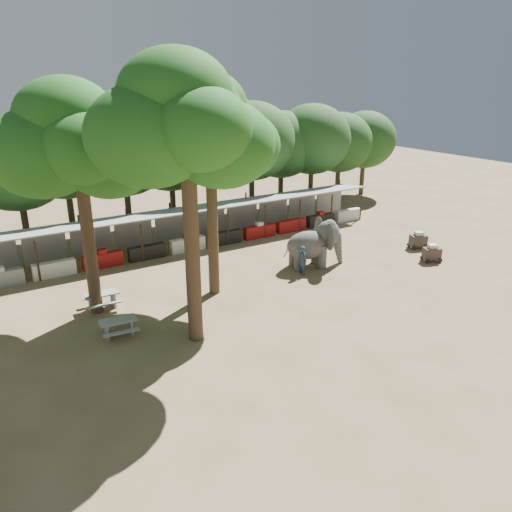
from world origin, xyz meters
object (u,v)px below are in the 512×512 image
yard_tree_center (181,124)px  picnic_table_near (118,325)px  elephant (315,244)px  handler (303,260)px  yard_tree_left (73,142)px  cart_front (432,253)px  yard_tree_back (205,129)px  cart_back (418,240)px  picnic_table_far (102,299)px

yard_tree_center → picnic_table_near: yard_tree_center is taller
elephant → handler: bearing=-139.1°
yard_tree_left → picnic_table_near: size_ratio=6.39×
yard_tree_left → cart_front: yard_tree_left is taller
yard_tree_left → cart_front: 21.68m
yard_tree_left → yard_tree_back: yard_tree_back is taller
handler → cart_front: bearing=-106.0°
cart_back → picnic_table_near: bearing=-154.6°
yard_tree_center → picnic_table_far: yard_tree_center is taller
yard_tree_left → picnic_table_near: bearing=-84.3°
yard_tree_left → picnic_table_near: (0.32, -3.16, -7.68)m
handler → picnic_table_near: 11.51m
yard_tree_back → elephant: (7.13, 0.11, -7.11)m
yard_tree_back → elephant: bearing=0.9°
picnic_table_near → cart_front: 19.57m
yard_tree_center → cart_back: (18.15, 3.07, -8.64)m
yard_tree_left → yard_tree_back: bearing=-9.5°
picnic_table_near → cart_front: cart_front is taller
elephant → picnic_table_near: size_ratio=2.24×
picnic_table_near → cart_front: bearing=2.7°
handler → picnic_table_far: (-11.23, 1.60, -0.33)m
yard_tree_back → elephant: 10.07m
yard_tree_center → yard_tree_back: bearing=53.1°
cart_front → cart_back: size_ratio=0.96×
handler → picnic_table_far: bearing=83.3°
yard_tree_center → yard_tree_back: yard_tree_center is taller
elephant → cart_back: size_ratio=2.79×
yard_tree_center → handler: size_ratio=6.93×
yard_tree_left → yard_tree_center: (3.00, -5.00, 1.01)m
yard_tree_center → cart_front: bearing=3.0°
yard_tree_left → yard_tree_center: 5.92m
cart_front → picnic_table_near: bearing=-159.9°
yard_tree_back → elephant: yard_tree_back is taller
yard_tree_left → handler: yard_tree_left is taller
cart_back → cart_front: bearing=-98.3°
yard_tree_left → yard_tree_back: (6.00, -1.00, 0.34)m
handler → yard_tree_back: bearing=85.6°
handler → cart_back: handler is taller
yard_tree_back → cart_front: size_ratio=8.54×
yard_tree_center → cart_front: (16.86, 0.87, -8.66)m
elephant → handler: size_ratio=2.22×
yard_tree_back → cart_back: (15.15, -0.93, -7.97)m
yard_tree_center → picnic_table_far: bearing=116.7°
picnic_table_near → picnic_table_far: (0.16, 3.18, 0.02)m
yard_tree_back → handler: bearing=-5.8°
picnic_table_far → yard_tree_center: bearing=-62.5°
elephant → cart_front: elephant is taller
picnic_table_far → cart_front: cart_front is taller
picnic_table_near → handler: bearing=13.4°
yard_tree_left → cart_front: (19.86, -4.13, -7.65)m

